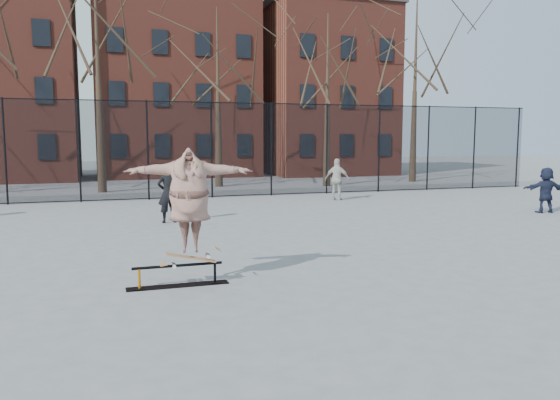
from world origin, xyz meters
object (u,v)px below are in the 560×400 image
object	(u,v)px
skate_rail	(178,277)
bystander_navy	(546,190)
bystander_black	(168,193)
skateboard	(191,260)
skater	(190,206)
bystander_white	(337,179)

from	to	relation	value
skate_rail	bystander_navy	xyz separation A→B (m)	(12.96, 5.33, 0.62)
bystander_black	skate_rail	bearing A→B (deg)	79.74
skateboard	skater	size ratio (longest dim) A/B	0.43
skater	bystander_navy	xyz separation A→B (m)	(12.73, 5.33, -0.62)
skate_rail	skateboard	bearing A→B (deg)	0.00
skater	bystander_white	bearing A→B (deg)	64.98
skateboard	skate_rail	bearing A→B (deg)	180.00
skater	bystander_white	distance (m)	13.20
skate_rail	bystander_white	world-z (taller)	bystander_white
skate_rail	bystander_white	bearing A→B (deg)	54.36
bystander_white	bystander_navy	distance (m)	7.56
skater	bystander_navy	distance (m)	13.82
bystander_black	bystander_navy	size ratio (longest dim) A/B	1.15
bystander_white	skater	bearing A→B (deg)	88.82
skate_rail	bystander_black	xyz separation A→B (m)	(0.65, 7.11, 0.73)
bystander_white	bystander_black	bearing A→B (deg)	61.25
skateboard	bystander_white	xyz separation A→B (m)	(7.54, 10.83, 0.40)
skater	bystander_black	distance (m)	7.14
skate_rail	skateboard	distance (m)	0.37
bystander_navy	skate_rail	bearing A→B (deg)	35.38
skate_rail	skater	distance (m)	1.26
bystander_navy	skateboard	bearing A→B (deg)	35.73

